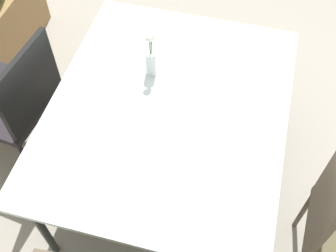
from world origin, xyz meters
name	(u,v)px	position (x,y,z in m)	size (l,w,h in m)	color
ground_plane	(162,183)	(0.00, 0.00, 0.00)	(12.00, 12.00, 0.00)	gray
dining_table	(168,112)	(0.06, -0.02, 0.67)	(1.44, 1.19, 0.72)	silver
chair_far_side	(15,98)	(0.04, 0.88, 0.52)	(0.55, 0.55, 0.91)	black
flower_vase	(151,58)	(0.26, 0.12, 0.83)	(0.06, 0.06, 0.27)	silver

